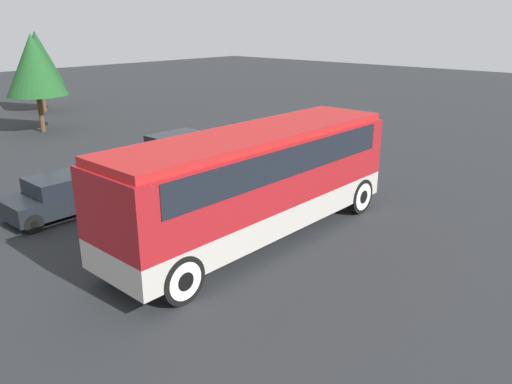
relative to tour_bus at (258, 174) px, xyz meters
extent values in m
plane|color=#26282B|center=(-0.10, 0.00, -2.01)|extent=(120.00, 120.00, 0.00)
cube|color=#B7B2A8|center=(-0.10, 0.00, -1.11)|extent=(9.92, 2.52, 0.78)
cube|color=maroon|center=(-0.10, 0.00, 0.18)|extent=(9.92, 2.52, 1.82)
cube|color=black|center=(-0.10, 0.00, 0.63)|extent=(8.73, 2.56, 0.82)
cube|color=#B21E1E|center=(-0.10, 0.00, 1.20)|extent=(9.72, 2.32, 0.22)
cube|color=maroon|center=(4.72, 0.00, -0.08)|extent=(0.36, 2.42, 2.08)
cylinder|color=black|center=(3.91, -1.15, -1.41)|extent=(1.20, 0.28, 1.20)
cylinder|color=silver|center=(3.91, -1.15, -1.41)|extent=(0.93, 0.30, 0.93)
cylinder|color=black|center=(3.91, -1.15, -1.41)|extent=(0.45, 0.32, 0.45)
cylinder|color=black|center=(3.91, 1.15, -1.41)|extent=(1.20, 0.28, 1.20)
cylinder|color=silver|center=(3.91, 1.15, -1.41)|extent=(0.93, 0.30, 0.93)
cylinder|color=black|center=(3.91, 1.15, -1.41)|extent=(0.45, 0.32, 0.45)
cylinder|color=black|center=(-3.92, -1.15, -1.41)|extent=(1.20, 0.28, 1.20)
cylinder|color=silver|center=(-3.92, -1.15, -1.41)|extent=(0.93, 0.30, 0.93)
cylinder|color=black|center=(-3.92, -1.15, -1.41)|extent=(0.45, 0.32, 0.45)
cylinder|color=black|center=(-3.92, 1.15, -1.41)|extent=(1.20, 0.28, 1.20)
cylinder|color=silver|center=(-3.92, 1.15, -1.41)|extent=(0.93, 0.30, 0.93)
cylinder|color=black|center=(-3.92, 1.15, -1.41)|extent=(0.45, 0.32, 0.45)
cube|color=black|center=(-2.74, 6.20, -1.47)|extent=(4.16, 1.73, 0.61)
cube|color=black|center=(-2.91, 6.20, -0.90)|extent=(2.16, 1.55, 0.53)
cylinder|color=black|center=(-1.09, 5.43, -1.71)|extent=(0.61, 0.22, 0.61)
cylinder|color=black|center=(-1.09, 5.43, -1.71)|extent=(0.23, 0.26, 0.23)
cylinder|color=black|center=(-1.09, 6.97, -1.71)|extent=(0.61, 0.22, 0.61)
cylinder|color=black|center=(-1.09, 6.97, -1.71)|extent=(0.23, 0.26, 0.23)
cylinder|color=black|center=(-4.39, 5.43, -1.71)|extent=(0.61, 0.22, 0.61)
cylinder|color=black|center=(-4.39, 5.43, -1.71)|extent=(0.23, 0.26, 0.23)
cylinder|color=black|center=(-4.39, 6.97, -1.71)|extent=(0.61, 0.22, 0.61)
cylinder|color=black|center=(-4.39, 6.97, -1.71)|extent=(0.23, 0.26, 0.23)
cube|color=maroon|center=(3.93, 8.37, -1.43)|extent=(4.72, 1.76, 0.64)
cube|color=black|center=(3.74, 8.37, -0.86)|extent=(2.45, 1.59, 0.49)
cylinder|color=black|center=(5.80, 7.58, -1.66)|extent=(0.70, 0.22, 0.70)
cylinder|color=black|center=(5.80, 7.58, -1.66)|extent=(0.27, 0.26, 0.27)
cylinder|color=black|center=(5.80, 9.16, -1.66)|extent=(0.70, 0.22, 0.70)
cylinder|color=black|center=(5.80, 9.16, -1.66)|extent=(0.27, 0.26, 0.27)
cylinder|color=black|center=(2.06, 7.58, -1.66)|extent=(0.70, 0.22, 0.70)
cylinder|color=black|center=(2.06, 7.58, -1.66)|extent=(0.27, 0.26, 0.27)
cylinder|color=black|center=(2.06, 9.16, -1.66)|extent=(0.70, 0.22, 0.70)
cylinder|color=black|center=(2.06, 9.16, -1.66)|extent=(0.27, 0.26, 0.27)
cylinder|color=brown|center=(6.29, 26.64, -1.00)|extent=(0.28, 0.28, 2.02)
cone|color=#19471E|center=(6.29, 26.64, 1.81)|extent=(3.17, 3.17, 3.61)
cylinder|color=brown|center=(2.89, 19.85, -0.94)|extent=(0.28, 0.28, 2.14)
cone|color=#1E5123|center=(2.89, 19.85, 1.86)|extent=(3.38, 3.38, 3.48)
camera|label=1|loc=(-10.33, -9.27, 4.22)|focal=35.00mm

